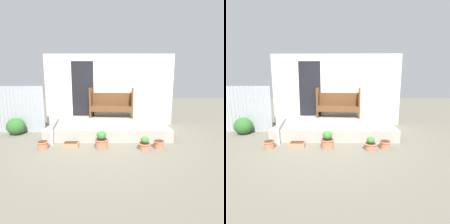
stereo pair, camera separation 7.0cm
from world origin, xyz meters
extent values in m
plane|color=#706B5B|center=(0.00, 0.00, 0.00)|extent=(24.00, 24.00, 0.00)
cube|color=#A8A399|center=(0.18, 1.02, 0.17)|extent=(3.54, 2.04, 0.34)
cube|color=beige|center=(0.18, 2.07, 1.30)|extent=(4.74, 0.06, 2.60)
cube|color=black|center=(-0.79, 2.03, 1.35)|extent=(0.80, 0.02, 2.00)
cube|color=#9EA3A8|center=(-3.05, 1.01, 0.74)|extent=(2.37, 0.02, 1.49)
cylinder|color=#AAB0B5|center=(-3.30, 0.99, 0.74)|extent=(0.04, 0.04, 1.49)
cylinder|color=#AAB0B5|center=(-3.18, 0.99, 0.74)|extent=(0.04, 0.04, 1.49)
cylinder|color=#AAB0B5|center=(-3.05, 0.99, 0.74)|extent=(0.04, 0.04, 1.49)
cylinder|color=#AAB0B5|center=(-2.93, 0.99, 0.74)|extent=(0.04, 0.04, 1.49)
cylinder|color=#AAB0B5|center=(-2.80, 0.99, 0.74)|extent=(0.04, 0.04, 1.49)
cylinder|color=#AAB0B5|center=(-2.68, 0.99, 0.74)|extent=(0.04, 0.04, 1.49)
cylinder|color=#AAB0B5|center=(-2.56, 0.99, 0.74)|extent=(0.04, 0.04, 1.49)
cylinder|color=#AAB0B5|center=(-2.43, 0.99, 0.74)|extent=(0.04, 0.04, 1.49)
cylinder|color=#AAB0B5|center=(-2.31, 0.99, 0.74)|extent=(0.04, 0.04, 1.49)
cylinder|color=#AAB0B5|center=(-2.18, 0.99, 0.74)|extent=(0.04, 0.04, 1.49)
cylinder|color=#AAB0B5|center=(-2.06, 0.99, 0.74)|extent=(0.04, 0.04, 1.49)
cylinder|color=#AAB0B5|center=(-1.93, 0.99, 0.74)|extent=(0.04, 0.04, 1.49)
cylinder|color=white|center=(-1.27, -0.13, 1.08)|extent=(0.07, 0.07, 2.16)
cube|color=brown|center=(-0.47, 1.84, 0.87)|extent=(0.09, 0.40, 1.06)
cube|color=brown|center=(1.02, 1.71, 0.87)|extent=(0.09, 0.40, 1.06)
cube|color=brown|center=(0.27, 1.77, 0.73)|extent=(1.46, 0.52, 0.04)
cube|color=brown|center=(0.26, 1.59, 0.64)|extent=(1.43, 0.16, 0.15)
cube|color=brown|center=(0.29, 1.95, 0.98)|extent=(1.43, 0.17, 0.46)
cylinder|color=#C67251|center=(-1.40, -0.41, 0.09)|extent=(0.24, 0.24, 0.19)
torus|color=#C67251|center=(-1.40, -0.41, 0.18)|extent=(0.28, 0.28, 0.02)
cylinder|color=#422D1E|center=(-1.40, -0.41, 0.19)|extent=(0.22, 0.22, 0.01)
cylinder|color=#C67251|center=(0.03, -0.33, 0.11)|extent=(0.31, 0.31, 0.22)
torus|color=#C67251|center=(0.03, -0.33, 0.21)|extent=(0.36, 0.36, 0.02)
cylinder|color=#422D1E|center=(0.03, -0.33, 0.22)|extent=(0.29, 0.29, 0.01)
ellipsoid|color=#387A33|center=(0.03, -0.33, 0.33)|extent=(0.23, 0.23, 0.22)
cylinder|color=#C67251|center=(1.08, -0.45, 0.08)|extent=(0.26, 0.26, 0.16)
torus|color=#C67251|center=(1.08, -0.45, 0.15)|extent=(0.30, 0.30, 0.02)
cylinder|color=#422D1E|center=(1.08, -0.45, 0.17)|extent=(0.24, 0.24, 0.01)
ellipsoid|color=#387A33|center=(1.08, -0.45, 0.24)|extent=(0.20, 0.20, 0.16)
cylinder|color=#C67251|center=(1.46, -0.35, 0.09)|extent=(0.24, 0.24, 0.18)
torus|color=#C67251|center=(1.46, -0.35, 0.17)|extent=(0.28, 0.28, 0.02)
cylinder|color=#422D1E|center=(1.46, -0.35, 0.19)|extent=(0.22, 0.22, 0.01)
cube|color=tan|center=(-0.74, -0.29, 0.06)|extent=(0.39, 0.21, 0.12)
cube|color=#422D1E|center=(-0.74, -0.29, 0.13)|extent=(0.34, 0.18, 0.01)
ellipsoid|color=#2D6628|center=(-2.67, 0.75, 0.26)|extent=(0.55, 0.50, 0.52)
camera|label=1|loc=(0.29, -4.47, 1.66)|focal=28.00mm
camera|label=2|loc=(0.36, -4.47, 1.66)|focal=28.00mm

